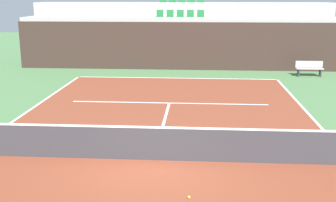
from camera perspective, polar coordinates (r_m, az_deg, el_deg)
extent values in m
plane|color=#477042|center=(11.90, -1.96, -7.94)|extent=(80.00, 80.00, 0.00)
cube|color=brown|center=(11.90, -1.96, -7.91)|extent=(11.00, 24.00, 0.01)
cube|color=white|center=(23.38, 1.12, 3.09)|extent=(11.00, 0.10, 0.00)
cube|color=white|center=(17.97, 0.18, -0.27)|extent=(8.26, 0.10, 0.00)
cube|color=white|center=(14.90, -0.67, -3.30)|extent=(0.10, 6.40, 0.00)
cube|color=#33231E|center=(26.01, 1.47, 7.36)|extent=(19.70, 0.30, 2.86)
cube|color=#9E9E99|center=(27.34, 1.60, 7.93)|extent=(19.70, 2.40, 3.09)
cube|color=#9E9E99|center=(29.68, 1.82, 9.25)|extent=(19.70, 2.40, 3.96)
cube|color=#1E6633|center=(27.30, -1.12, 11.22)|extent=(0.44, 0.44, 0.04)
cube|color=#1E6633|center=(27.49, -1.08, 11.70)|extent=(0.44, 0.04, 0.40)
cube|color=#1E6633|center=(27.25, 0.25, 11.22)|extent=(0.44, 0.44, 0.04)
cube|color=#1E6633|center=(27.44, 0.28, 11.70)|extent=(0.44, 0.04, 0.40)
cube|color=#1E6633|center=(27.21, 1.63, 11.21)|extent=(0.44, 0.44, 0.04)
cube|color=#1E6633|center=(27.40, 1.65, 11.69)|extent=(0.44, 0.04, 0.40)
cube|color=#1E6633|center=(27.19, 3.01, 11.19)|extent=(0.44, 0.44, 0.04)
cube|color=#1E6633|center=(27.38, 3.02, 11.67)|extent=(0.44, 0.04, 0.40)
cube|color=#1E6633|center=(27.19, 4.38, 11.17)|extent=(0.44, 0.44, 0.04)
cube|color=#1E6633|center=(27.38, 4.39, 11.65)|extent=(0.44, 0.04, 0.40)
cube|color=#1E6633|center=(29.66, -0.70, 13.11)|extent=(0.44, 0.44, 0.04)
cube|color=#1E6633|center=(29.62, 0.58, 13.11)|extent=(0.44, 0.44, 0.04)
cube|color=#1E6633|center=(29.58, 1.85, 13.11)|extent=(0.44, 0.44, 0.04)
cube|color=#1E6633|center=(29.56, 3.13, 13.09)|extent=(0.44, 0.44, 0.04)
cube|color=#1E6633|center=(29.56, 4.40, 13.07)|extent=(0.44, 0.44, 0.04)
cube|color=#333338|center=(11.73, -1.98, -5.81)|extent=(10.90, 0.02, 0.92)
cube|color=white|center=(11.58, -2.00, -3.55)|extent=(10.90, 0.04, 0.05)
cube|color=#99999E|center=(25.12, 18.42, 4.15)|extent=(1.50, 0.40, 0.05)
cube|color=#99999E|center=(25.26, 18.37, 4.71)|extent=(1.50, 0.04, 0.36)
cube|color=#2D2D33|center=(24.88, 17.12, 3.60)|extent=(0.06, 0.06, 0.42)
cube|color=#2D2D33|center=(25.18, 19.78, 3.51)|extent=(0.06, 0.06, 0.42)
cube|color=#2D2D33|center=(25.15, 16.98, 3.72)|extent=(0.06, 0.06, 0.42)
cube|color=#2D2D33|center=(25.44, 19.62, 3.63)|extent=(0.06, 0.06, 0.42)
sphere|color=#CCE033|center=(9.79, 2.82, -12.74)|extent=(0.07, 0.07, 0.07)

